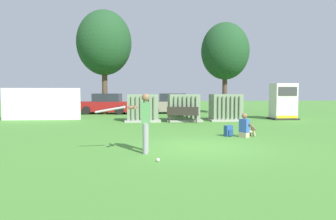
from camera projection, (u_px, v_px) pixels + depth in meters
ground_plane at (200, 147)px, 10.31m from camera, size 96.00×96.00×0.00m
fence_panel at (41, 104)px, 19.93m from camera, size 4.80×0.12×2.00m
transformer_west at (143, 108)px, 19.03m from camera, size 2.10×1.70×1.62m
transformer_mid_west at (184, 108)px, 19.25m from camera, size 2.10×1.70×1.62m
transformer_mid_east at (226, 108)px, 19.58m from camera, size 2.10×1.70×1.62m
generator_enclosure at (283, 102)px, 20.36m from camera, size 1.60×1.40×2.30m
park_bench at (183, 113)px, 18.20m from camera, size 1.84×0.83×0.92m
batter at (144, 120)px, 9.36m from camera, size 1.61×0.72×1.74m
sports_ball at (158, 160)px, 8.17m from camera, size 0.09×0.09×0.09m
seated_spectator at (246, 128)px, 12.53m from camera, size 0.78×0.69×0.96m
backpack at (229, 131)px, 12.73m from camera, size 0.38×0.36×0.44m
tree_left at (104, 43)px, 24.58m from camera, size 4.21×4.21×8.05m
tree_center_left at (225, 51)px, 25.00m from camera, size 3.76×3.76×7.18m
parked_car_leftmost at (106, 104)px, 25.38m from camera, size 4.39×2.35×1.62m
parked_car_left_of_center at (171, 104)px, 25.95m from camera, size 4.24×2.00×1.62m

